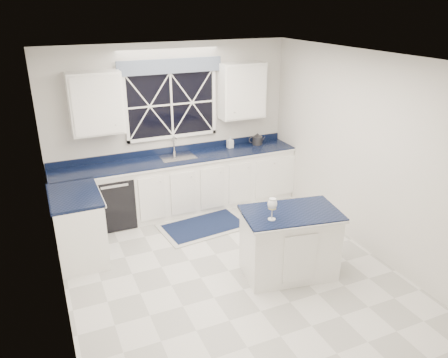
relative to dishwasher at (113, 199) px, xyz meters
name	(u,v)px	position (x,y,z in m)	size (l,w,h in m)	color
ground	(229,271)	(1.10, -1.95, -0.41)	(4.50, 4.50, 0.00)	beige
back_wall	(172,128)	(1.10, 0.30, 0.94)	(4.00, 0.10, 2.70)	beige
base_cabinets	(163,193)	(0.77, -0.17, 0.04)	(3.99, 1.60, 0.90)	white
countertop	(179,159)	(1.10, 0.00, 0.51)	(3.98, 0.64, 0.04)	black
dishwasher	(113,199)	(0.00, 0.00, 0.00)	(0.60, 0.58, 0.82)	black
window	(171,99)	(1.10, 0.25, 1.42)	(1.65, 0.09, 1.26)	black
upper_cabinets	(173,97)	(1.10, 0.13, 1.49)	(3.10, 0.34, 0.90)	white
faucet	(174,145)	(1.10, 0.19, 0.69)	(0.05, 0.20, 0.30)	#B2B2B4
island	(289,243)	(1.78, -2.30, 0.03)	(1.28, 0.90, 0.88)	white
rug	(204,226)	(1.25, -0.69, -0.40)	(1.40, 0.94, 0.02)	#A1A29D
kettle	(257,139)	(2.58, 0.11, 0.62)	(0.28, 0.22, 0.20)	#302F32
wine_glass	(272,205)	(1.46, -2.37, 0.66)	(0.11, 0.11, 0.27)	silver
soap_bottle	(230,142)	(2.07, 0.13, 0.63)	(0.09, 0.09, 0.21)	silver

